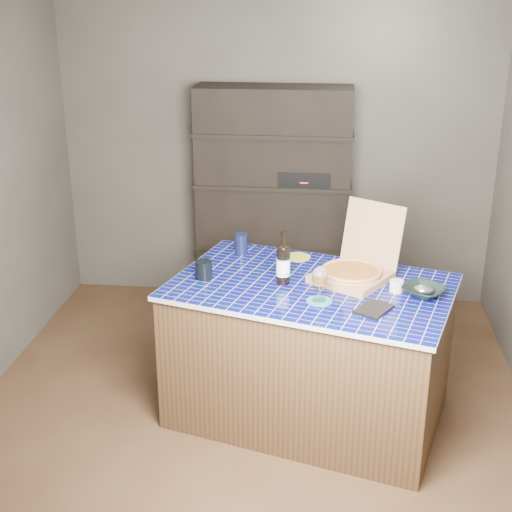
# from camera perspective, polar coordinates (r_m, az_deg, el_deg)

# --- Properties ---
(room) EXTENTS (3.50, 3.50, 3.50)m
(room) POSITION_cam_1_polar(r_m,az_deg,el_deg) (4.15, -0.39, 3.08)
(room) COLOR brown
(room) RESTS_ON ground
(shelving_unit) EXTENTS (1.20, 0.41, 1.80)m
(shelving_unit) POSITION_cam_1_polar(r_m,az_deg,el_deg) (5.71, 1.44, 4.48)
(shelving_unit) COLOR black
(shelving_unit) RESTS_ON floor
(kitchen_island) EXTENTS (1.82, 1.42, 0.88)m
(kitchen_island) POSITION_cam_1_polar(r_m,az_deg,el_deg) (4.37, 4.28, -7.59)
(kitchen_island) COLOR #4E351E
(kitchen_island) RESTS_ON floor
(pizza_box) EXTENTS (0.58, 0.61, 0.42)m
(pizza_box) POSITION_cam_1_polar(r_m,az_deg,el_deg) (4.26, 7.81, -1.12)
(pizza_box) COLOR tan
(pizza_box) RESTS_ON kitchen_island
(mead_bottle) EXTENTS (0.08, 0.08, 0.32)m
(mead_bottle) POSITION_cam_1_polar(r_m,az_deg,el_deg) (4.15, 2.19, -0.58)
(mead_bottle) COLOR black
(mead_bottle) RESTS_ON kitchen_island
(teal_trivet) EXTENTS (0.14, 0.14, 0.01)m
(teal_trivet) POSITION_cam_1_polar(r_m,az_deg,el_deg) (3.97, 5.08, -3.60)
(teal_trivet) COLOR teal
(teal_trivet) RESTS_ON kitchen_island
(wine_glass) EXTENTS (0.09, 0.09, 0.20)m
(wine_glass) POSITION_cam_1_polar(r_m,az_deg,el_deg) (3.91, 5.14, -1.74)
(wine_glass) COLOR white
(wine_glass) RESTS_ON teal_trivet
(tumbler) EXTENTS (0.10, 0.10, 0.11)m
(tumbler) POSITION_cam_1_polar(r_m,az_deg,el_deg) (4.24, -4.20, -1.11)
(tumbler) COLOR black
(tumbler) RESTS_ON kitchen_island
(dvd_case) EXTENTS (0.23, 0.25, 0.02)m
(dvd_case) POSITION_cam_1_polar(r_m,az_deg,el_deg) (3.89, 9.39, -4.22)
(dvd_case) COLOR black
(dvd_case) RESTS_ON kitchen_island
(bowl) EXTENTS (0.32, 0.32, 0.06)m
(bowl) POSITION_cam_1_polar(r_m,az_deg,el_deg) (4.12, 13.26, -2.77)
(bowl) COLOR black
(bowl) RESTS_ON kitchen_island
(foil_contents) EXTENTS (0.11, 0.09, 0.05)m
(foil_contents) POSITION_cam_1_polar(r_m,az_deg,el_deg) (4.12, 13.28, -2.61)
(foil_contents) COLOR #ACADB7
(foil_contents) RESTS_ON bowl
(white_jar) EXTENTS (0.08, 0.08, 0.07)m
(white_jar) POSITION_cam_1_polar(r_m,az_deg,el_deg) (4.14, 11.18, -2.36)
(white_jar) COLOR silver
(white_jar) RESTS_ON kitchen_island
(navy_cup) EXTENTS (0.08, 0.08, 0.13)m
(navy_cup) POSITION_cam_1_polar(r_m,az_deg,el_deg) (4.62, -1.20, 1.00)
(navy_cup) COLOR black
(navy_cup) RESTS_ON kitchen_island
(green_trivet) EXTENTS (0.17, 0.17, 0.01)m
(green_trivet) POSITION_cam_1_polar(r_m,az_deg,el_deg) (4.58, 3.36, -0.07)
(green_trivet) COLOR gold
(green_trivet) RESTS_ON kitchen_island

